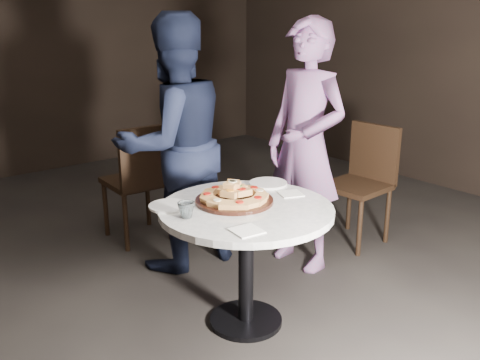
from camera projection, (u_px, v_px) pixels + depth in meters
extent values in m
plane|color=black|center=(233.00, 311.00, 3.02)|extent=(7.00, 7.00, 0.00)
cylinder|color=black|center=(246.00, 320.00, 2.91)|extent=(0.50, 0.50, 0.03)
cylinder|color=black|center=(246.00, 266.00, 2.81)|extent=(0.10, 0.10, 0.62)
cylinder|color=silver|center=(246.00, 210.00, 2.72)|extent=(1.15, 1.15, 0.04)
cylinder|color=black|center=(234.00, 201.00, 2.77)|extent=(0.48, 0.48, 0.02)
cube|color=tan|center=(254.00, 191.00, 2.85)|extent=(0.08, 0.10, 0.04)
cylinder|color=#B4160E|center=(254.00, 187.00, 2.85)|extent=(0.05, 0.05, 0.01)
cube|color=tan|center=(245.00, 188.00, 2.89)|extent=(0.10, 0.11, 0.04)
cube|color=tan|center=(235.00, 188.00, 2.90)|extent=(0.11, 0.11, 0.04)
cylinder|color=beige|center=(235.00, 185.00, 2.89)|extent=(0.06, 0.06, 0.01)
cube|color=tan|center=(224.00, 188.00, 2.89)|extent=(0.11, 0.10, 0.04)
cube|color=tan|center=(215.00, 190.00, 2.86)|extent=(0.09, 0.07, 0.04)
cylinder|color=#B4160E|center=(215.00, 187.00, 2.85)|extent=(0.04, 0.04, 0.01)
cube|color=tan|center=(209.00, 193.00, 2.81)|extent=(0.11, 0.11, 0.04)
cube|color=tan|center=(207.00, 197.00, 2.75)|extent=(0.11, 0.11, 0.04)
cylinder|color=#B4160E|center=(207.00, 194.00, 2.75)|extent=(0.06, 0.06, 0.01)
cube|color=tan|center=(210.00, 201.00, 2.70)|extent=(0.07, 0.09, 0.04)
cube|color=tan|center=(217.00, 204.00, 2.66)|extent=(0.09, 0.10, 0.04)
cylinder|color=beige|center=(217.00, 200.00, 2.65)|extent=(0.05, 0.05, 0.01)
cube|color=tan|center=(228.00, 205.00, 2.63)|extent=(0.11, 0.11, 0.04)
cube|color=tan|center=(240.00, 205.00, 2.63)|extent=(0.11, 0.11, 0.04)
cylinder|color=#B4160E|center=(240.00, 202.00, 2.63)|extent=(0.06, 0.06, 0.01)
cube|color=tan|center=(250.00, 204.00, 2.66)|extent=(0.09, 0.07, 0.04)
cube|color=tan|center=(258.00, 201.00, 2.70)|extent=(0.11, 0.10, 0.04)
cylinder|color=#B4160E|center=(258.00, 197.00, 2.69)|extent=(0.05, 0.05, 0.01)
cube|color=tan|center=(261.00, 197.00, 2.75)|extent=(0.11, 0.10, 0.04)
cube|color=tan|center=(260.00, 194.00, 2.80)|extent=(0.09, 0.10, 0.04)
cylinder|color=beige|center=(260.00, 190.00, 2.80)|extent=(0.05, 0.05, 0.01)
cube|color=tan|center=(238.00, 189.00, 2.80)|extent=(0.10, 0.11, 0.03)
cylinder|color=#2D6B1E|center=(238.00, 185.00, 2.79)|extent=(0.06, 0.06, 0.01)
cube|color=tan|center=(226.00, 190.00, 2.78)|extent=(0.11, 0.10, 0.04)
cylinder|color=beige|center=(226.00, 187.00, 2.77)|extent=(0.05, 0.05, 0.01)
cube|color=tan|center=(230.00, 194.00, 2.72)|extent=(0.09, 0.10, 0.03)
cylinder|color=orange|center=(230.00, 190.00, 2.71)|extent=(0.05, 0.05, 0.01)
cube|color=tan|center=(242.00, 192.00, 2.74)|extent=(0.09, 0.08, 0.04)
cylinder|color=#B4160E|center=(242.00, 189.00, 2.73)|extent=(0.04, 0.04, 0.01)
cube|color=tan|center=(238.00, 189.00, 2.80)|extent=(0.10, 0.09, 0.04)
cylinder|color=#2D6B1E|center=(238.00, 185.00, 2.79)|extent=(0.05, 0.05, 0.01)
cube|color=tan|center=(232.00, 185.00, 2.76)|extent=(0.10, 0.09, 0.04)
cylinder|color=beige|center=(232.00, 182.00, 2.76)|extent=(0.05, 0.05, 0.01)
cube|color=tan|center=(233.00, 184.00, 2.77)|extent=(0.10, 0.11, 0.04)
cylinder|color=beige|center=(233.00, 181.00, 2.77)|extent=(0.06, 0.06, 0.01)
cylinder|color=white|center=(169.00, 206.00, 2.70)|extent=(0.26, 0.26, 0.01)
cylinder|color=white|center=(268.00, 183.00, 3.06)|extent=(0.26, 0.26, 0.01)
imported|color=silver|center=(186.00, 210.00, 2.56)|extent=(0.09, 0.09, 0.08)
cube|color=white|center=(247.00, 231.00, 2.40)|extent=(0.14, 0.14, 0.01)
cube|color=white|center=(291.00, 194.00, 2.90)|extent=(0.16, 0.16, 0.01)
cube|color=black|center=(136.00, 181.00, 3.89)|extent=(0.43, 0.43, 0.04)
cube|color=black|center=(147.00, 158.00, 3.67)|extent=(0.41, 0.06, 0.44)
cylinder|color=black|center=(148.00, 198.00, 4.19)|extent=(0.04, 0.04, 0.44)
cylinder|color=black|center=(106.00, 208.00, 3.99)|extent=(0.04, 0.04, 0.44)
cylinder|color=black|center=(170.00, 211.00, 3.92)|extent=(0.04, 0.04, 0.44)
cylinder|color=black|center=(126.00, 222.00, 3.73)|extent=(0.04, 0.04, 0.44)
cube|color=black|center=(356.00, 186.00, 3.82)|extent=(0.42, 0.42, 0.04)
cube|color=black|center=(374.00, 153.00, 3.88)|extent=(0.06, 0.40, 0.43)
cylinder|color=black|center=(321.00, 214.00, 3.89)|extent=(0.04, 0.04, 0.43)
cylinder|color=black|center=(360.00, 227.00, 3.65)|extent=(0.04, 0.04, 0.43)
cylinder|color=black|center=(349.00, 203.00, 4.11)|extent=(0.04, 0.04, 0.43)
cylinder|color=black|center=(387.00, 215.00, 3.87)|extent=(0.04, 0.04, 0.43)
imported|color=black|center=(174.00, 145.00, 3.38)|extent=(0.82, 0.65, 1.62)
imported|color=slate|center=(306.00, 147.00, 3.39)|extent=(0.42, 0.61, 1.60)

